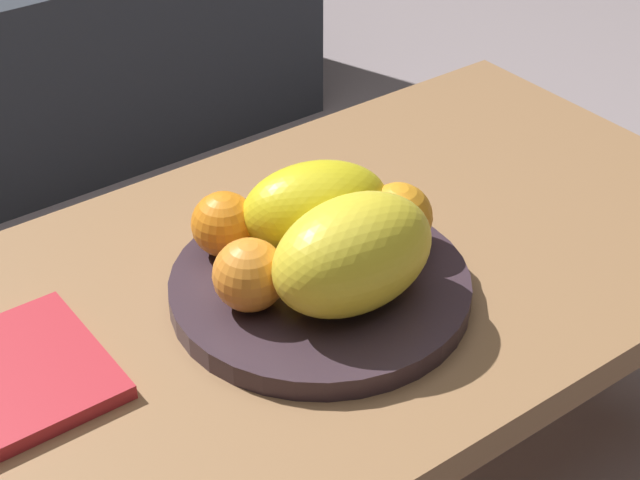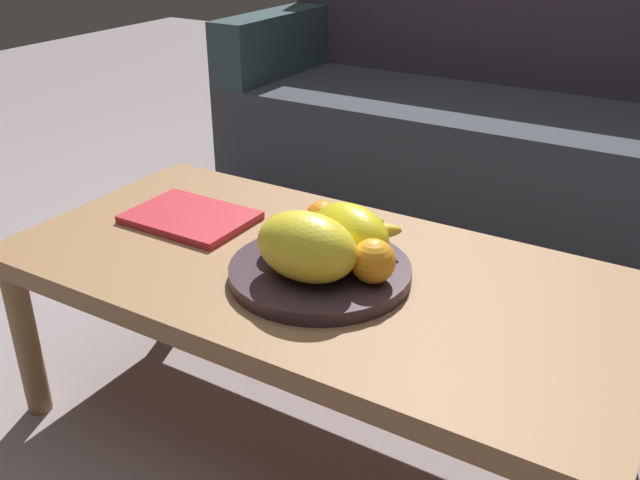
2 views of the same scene
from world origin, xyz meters
name	(u,v)px [view 1 (image 1 of 2)]	position (x,y,z in m)	size (l,w,h in m)	color
coffee_table	(282,319)	(0.00, 0.00, 0.34)	(1.18, 0.58, 0.39)	#946A44
fruit_bowl	(320,288)	(0.03, -0.04, 0.40)	(0.32, 0.32, 0.03)	#382831
melon_large_front	(353,254)	(0.03, -0.09, 0.47)	(0.18, 0.12, 0.12)	yellow
melon_smaller_beside	(316,207)	(0.06, 0.02, 0.46)	(0.16, 0.10, 0.10)	yellow
orange_front	(250,275)	(-0.06, -0.03, 0.45)	(0.08, 0.08, 0.08)	orange
orange_left	(224,224)	(-0.03, 0.07, 0.45)	(0.07, 0.07, 0.07)	orange
orange_back	(398,217)	(0.13, -0.04, 0.45)	(0.08, 0.08, 0.08)	orange
banana_bunch	(304,221)	(0.05, 0.03, 0.44)	(0.16, 0.17, 0.06)	yellow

